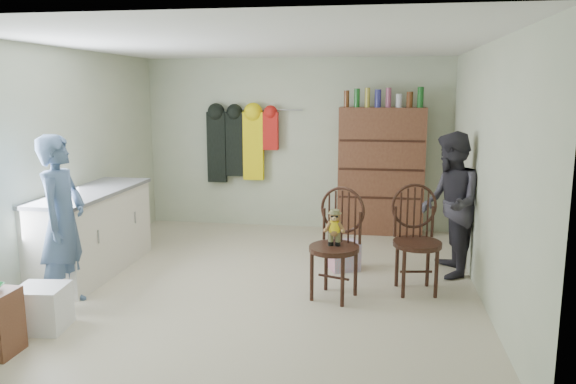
% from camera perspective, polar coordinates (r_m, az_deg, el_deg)
% --- Properties ---
extents(ground_plane, '(5.00, 5.00, 0.00)m').
position_cam_1_polar(ground_plane, '(6.18, -2.62, -8.96)').
color(ground_plane, beige).
rests_on(ground_plane, ground).
extents(room_walls, '(5.00, 5.00, 5.00)m').
position_cam_1_polar(room_walls, '(6.37, -1.75, 6.17)').
color(room_walls, beige).
rests_on(room_walls, ground).
extents(counter, '(0.64, 1.86, 0.94)m').
position_cam_1_polar(counter, '(6.71, -19.22, -3.78)').
color(counter, silver).
rests_on(counter, ground).
extents(plastic_tub, '(0.45, 0.43, 0.38)m').
position_cam_1_polar(plastic_tub, '(5.37, -23.70, -10.73)').
color(plastic_tub, white).
rests_on(plastic_tub, ground).
extents(chair_front, '(0.62, 0.62, 1.10)m').
position_cam_1_polar(chair_front, '(5.57, 4.96, -4.60)').
color(chair_front, '#351B12').
rests_on(chair_front, ground).
extents(chair_far, '(0.56, 0.56, 1.10)m').
position_cam_1_polar(chair_far, '(5.88, 12.88, -4.25)').
color(chair_far, '#351B12').
rests_on(chair_far, ground).
extents(striped_bag, '(0.39, 0.35, 0.34)m').
position_cam_1_polar(striped_bag, '(6.51, 5.77, -6.45)').
color(striped_bag, '#E57281').
rests_on(striped_bag, ground).
extents(person_left, '(0.44, 0.63, 1.64)m').
position_cam_1_polar(person_left, '(5.69, -21.93, -2.82)').
color(person_left, '#465E81').
rests_on(person_left, ground).
extents(person_right, '(0.63, 0.80, 1.60)m').
position_cam_1_polar(person_right, '(6.41, 16.13, -1.23)').
color(person_right, '#2D2B33').
rests_on(person_right, ground).
extents(dresser, '(1.20, 0.39, 2.08)m').
position_cam_1_polar(dresser, '(8.08, 9.42, 2.21)').
color(dresser, brown).
rests_on(dresser, ground).
extents(coat_rack, '(1.42, 0.12, 1.09)m').
position_cam_1_polar(coat_rack, '(8.38, -4.92, 4.90)').
color(coat_rack, '#99999E').
rests_on(coat_rack, ground).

